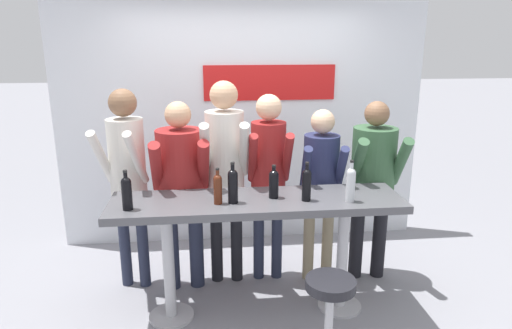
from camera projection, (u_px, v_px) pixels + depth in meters
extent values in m
plane|color=gray|center=(257.00, 312.00, 3.77)|extent=(40.00, 40.00, 0.00)
cube|color=silver|center=(242.00, 126.00, 4.87)|extent=(3.85, 0.10, 2.54)
cube|color=red|center=(270.00, 83.00, 4.71)|extent=(1.37, 0.02, 0.36)
cube|color=#4C4C51|center=(257.00, 203.00, 3.50)|extent=(2.25, 0.57, 0.06)
cylinder|color=#B2B2B7|center=(169.00, 262.00, 3.56)|extent=(0.09, 0.09, 0.93)
cylinder|color=#B2B2B7|center=(172.00, 316.00, 3.69)|extent=(0.36, 0.36, 0.02)
cylinder|color=#B2B2B7|center=(342.00, 254.00, 3.70)|extent=(0.09, 0.09, 0.93)
cylinder|color=#B2B2B7|center=(339.00, 305.00, 3.83)|extent=(0.36, 0.36, 0.02)
cylinder|color=#B2B2B7|center=(329.00, 321.00, 3.15)|extent=(0.06, 0.06, 0.56)
cylinder|color=black|center=(331.00, 284.00, 3.07)|extent=(0.34, 0.34, 0.07)
cylinder|color=#23283D|center=(125.00, 241.00, 4.08)|extent=(0.10, 0.10, 0.86)
cylinder|color=#23283D|center=(143.00, 242.00, 4.06)|extent=(0.10, 0.10, 0.86)
cylinder|color=beige|center=(127.00, 158.00, 3.86)|extent=(0.36, 0.36, 0.68)
sphere|color=brown|center=(123.00, 103.00, 3.73)|extent=(0.23, 0.23, 0.23)
cylinder|color=beige|center=(102.00, 157.00, 3.70)|extent=(0.15, 0.40, 0.51)
cylinder|color=beige|center=(136.00, 158.00, 3.67)|extent=(0.15, 0.40, 0.51)
cylinder|color=#23283D|center=(172.00, 246.00, 4.04)|extent=(0.13, 0.13, 0.81)
cylinder|color=#23283D|center=(196.00, 244.00, 4.07)|extent=(0.13, 0.13, 0.81)
cylinder|color=maroon|center=(180.00, 167.00, 3.86)|extent=(0.42, 0.42, 0.64)
sphere|color=tan|center=(178.00, 115.00, 3.73)|extent=(0.22, 0.22, 0.22)
cylinder|color=maroon|center=(156.00, 168.00, 3.67)|extent=(0.12, 0.39, 0.50)
cylinder|color=maroon|center=(203.00, 166.00, 3.72)|extent=(0.12, 0.39, 0.50)
cylinder|color=black|center=(216.00, 236.00, 4.15)|extent=(0.11, 0.11, 0.88)
cylinder|color=black|center=(236.00, 235.00, 4.16)|extent=(0.11, 0.11, 0.88)
cylinder|color=beige|center=(225.00, 152.00, 3.94)|extent=(0.34, 0.34, 0.70)
sphere|color=tan|center=(224.00, 95.00, 3.81)|extent=(0.24, 0.24, 0.24)
cylinder|color=beige|center=(206.00, 151.00, 3.75)|extent=(0.09, 0.41, 0.53)
cylinder|color=beige|center=(244.00, 150.00, 3.77)|extent=(0.09, 0.41, 0.53)
cylinder|color=#23283D|center=(259.00, 236.00, 4.20)|extent=(0.10, 0.10, 0.83)
cylinder|color=#23283D|center=(277.00, 236.00, 4.21)|extent=(0.10, 0.10, 0.83)
cylinder|color=maroon|center=(268.00, 159.00, 4.01)|extent=(0.32, 0.32, 0.65)
sphere|color=#D6AD89|center=(269.00, 107.00, 3.88)|extent=(0.22, 0.22, 0.22)
cylinder|color=maroon|center=(253.00, 159.00, 3.83)|extent=(0.09, 0.38, 0.50)
cylinder|color=maroon|center=(287.00, 158.00, 3.85)|extent=(0.09, 0.38, 0.50)
cylinder|color=gray|center=(309.00, 240.00, 4.19)|extent=(0.10, 0.10, 0.77)
cylinder|color=gray|center=(327.00, 240.00, 4.19)|extent=(0.10, 0.10, 0.77)
cylinder|color=#23284C|center=(321.00, 169.00, 4.01)|extent=(0.34, 0.34, 0.61)
sphere|color=#D6AD89|center=(323.00, 122.00, 3.89)|extent=(0.21, 0.21, 0.21)
cylinder|color=#23284C|center=(306.00, 169.00, 3.85)|extent=(0.11, 0.36, 0.47)
cylinder|color=#23284C|center=(341.00, 169.00, 3.85)|extent=(0.11, 0.36, 0.47)
cylinder|color=black|center=(357.00, 237.00, 4.23)|extent=(0.12, 0.12, 0.80)
cylinder|color=black|center=(379.00, 236.00, 4.24)|extent=(0.12, 0.12, 0.80)
cylinder|color=#335638|center=(373.00, 163.00, 4.04)|extent=(0.41, 0.41, 0.63)
sphere|color=brown|center=(377.00, 114.00, 3.92)|extent=(0.22, 0.22, 0.22)
cylinder|color=#335638|center=(358.00, 163.00, 3.88)|extent=(0.12, 0.39, 0.49)
cylinder|color=#335638|center=(400.00, 162.00, 3.89)|extent=(0.12, 0.39, 0.49)
cylinder|color=#4C1E0F|center=(218.00, 191.00, 3.37)|extent=(0.06, 0.06, 0.19)
sphere|color=#4C1E0F|center=(218.00, 179.00, 3.34)|extent=(0.06, 0.06, 0.06)
cylinder|color=#4C1E0F|center=(217.00, 174.00, 3.33)|extent=(0.02, 0.02, 0.07)
cylinder|color=black|center=(217.00, 169.00, 3.32)|extent=(0.03, 0.03, 0.01)
cylinder|color=black|center=(233.00, 189.00, 3.38)|extent=(0.08, 0.08, 0.22)
sphere|color=black|center=(233.00, 174.00, 3.35)|extent=(0.08, 0.08, 0.08)
cylinder|color=black|center=(233.00, 169.00, 3.34)|extent=(0.03, 0.03, 0.08)
cylinder|color=black|center=(233.00, 163.00, 3.33)|extent=(0.03, 0.03, 0.02)
cylinder|color=black|center=(127.00, 196.00, 3.25)|extent=(0.07, 0.07, 0.21)
sphere|color=black|center=(126.00, 182.00, 3.22)|extent=(0.07, 0.07, 0.07)
cylinder|color=black|center=(125.00, 177.00, 3.21)|extent=(0.03, 0.03, 0.07)
cylinder|color=black|center=(125.00, 171.00, 3.20)|extent=(0.03, 0.03, 0.02)
cylinder|color=black|center=(306.00, 187.00, 3.43)|extent=(0.07, 0.07, 0.21)
sphere|color=black|center=(307.00, 174.00, 3.40)|extent=(0.07, 0.07, 0.07)
cylinder|color=black|center=(307.00, 169.00, 3.39)|extent=(0.03, 0.03, 0.07)
cylinder|color=black|center=(307.00, 163.00, 3.38)|extent=(0.03, 0.03, 0.02)
cylinder|color=black|center=(274.00, 186.00, 3.50)|extent=(0.07, 0.07, 0.18)
sphere|color=black|center=(274.00, 175.00, 3.47)|extent=(0.07, 0.07, 0.07)
cylinder|color=black|center=(274.00, 171.00, 3.46)|extent=(0.03, 0.03, 0.06)
cylinder|color=black|center=(274.00, 166.00, 3.45)|extent=(0.03, 0.03, 0.01)
cylinder|color=#B7BCC1|center=(350.00, 187.00, 3.41)|extent=(0.07, 0.07, 0.23)
sphere|color=#B7BCC1|center=(351.00, 173.00, 3.38)|extent=(0.07, 0.07, 0.07)
cylinder|color=#B7BCC1|center=(352.00, 168.00, 3.37)|extent=(0.03, 0.03, 0.08)
cylinder|color=black|center=(352.00, 161.00, 3.35)|extent=(0.03, 0.03, 0.02)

